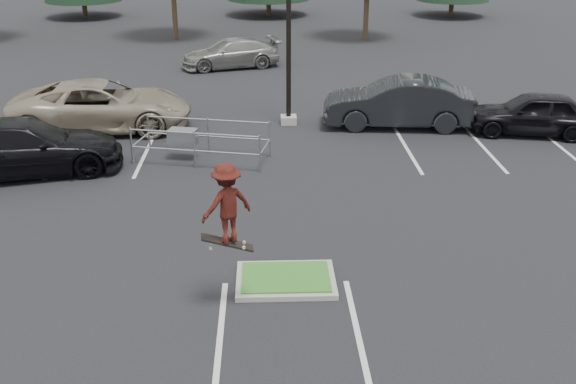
{
  "coord_description": "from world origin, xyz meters",
  "views": [
    {
      "loc": [
        -0.42,
        -13.04,
        7.72
      ],
      "look_at": [
        0.1,
        1.5,
        1.56
      ],
      "focal_mm": 42.0,
      "sensor_mm": 36.0,
      "label": 1
    }
  ],
  "objects_px": {
    "car_r_black": "(535,113)",
    "car_far_silver": "(232,53)",
    "light_pole": "(289,2)",
    "cart_corral": "(187,137)",
    "car_r_charc": "(398,103)",
    "skateboarder": "(226,204)",
    "car_l_tan": "(101,106)",
    "car_l_black": "(21,147)"
  },
  "relations": [
    {
      "from": "cart_corral",
      "to": "car_r_black",
      "type": "height_order",
      "value": "car_r_black"
    },
    {
      "from": "light_pole",
      "to": "car_l_black",
      "type": "distance_m",
      "value": 10.53
    },
    {
      "from": "car_r_charc",
      "to": "skateboarder",
      "type": "bearing_deg",
      "value": -19.53
    },
    {
      "from": "light_pole",
      "to": "car_l_black",
      "type": "xyz_separation_m",
      "value": [
        -8.5,
        -5.0,
        -3.7
      ]
    },
    {
      "from": "cart_corral",
      "to": "car_far_silver",
      "type": "height_order",
      "value": "car_far_silver"
    },
    {
      "from": "car_r_charc",
      "to": "car_far_silver",
      "type": "height_order",
      "value": "car_r_charc"
    },
    {
      "from": "light_pole",
      "to": "car_l_tan",
      "type": "distance_m",
      "value": 7.91
    },
    {
      "from": "car_l_tan",
      "to": "car_l_black",
      "type": "bearing_deg",
      "value": 157.55
    },
    {
      "from": "car_l_tan",
      "to": "car_r_charc",
      "type": "bearing_deg",
      "value": -94.02
    },
    {
      "from": "cart_corral",
      "to": "car_r_black",
      "type": "bearing_deg",
      "value": 23.05
    },
    {
      "from": "skateboarder",
      "to": "car_r_black",
      "type": "distance_m",
      "value": 15.66
    },
    {
      "from": "light_pole",
      "to": "cart_corral",
      "type": "relative_size",
      "value": 2.23
    },
    {
      "from": "cart_corral",
      "to": "car_l_tan",
      "type": "bearing_deg",
      "value": 148.77
    },
    {
      "from": "cart_corral",
      "to": "car_r_charc",
      "type": "distance_m",
      "value": 8.31
    },
    {
      "from": "car_l_black",
      "to": "cart_corral",
      "type": "bearing_deg",
      "value": -91.88
    },
    {
      "from": "skateboarder",
      "to": "light_pole",
      "type": "bearing_deg",
      "value": -128.91
    },
    {
      "from": "car_l_black",
      "to": "car_r_black",
      "type": "xyz_separation_m",
      "value": [
        17.44,
        3.38,
        -0.07
      ]
    },
    {
      "from": "light_pole",
      "to": "car_r_charc",
      "type": "distance_m",
      "value": 5.51
    },
    {
      "from": "skateboarder",
      "to": "car_l_black",
      "type": "relative_size",
      "value": 0.32
    },
    {
      "from": "light_pole",
      "to": "car_l_tan",
      "type": "xyz_separation_m",
      "value": [
        -7.0,
        -0.5,
        -3.65
      ]
    },
    {
      "from": "car_r_charc",
      "to": "light_pole",
      "type": "bearing_deg",
      "value": -91.52
    },
    {
      "from": "car_l_black",
      "to": "car_r_black",
      "type": "height_order",
      "value": "car_l_black"
    },
    {
      "from": "cart_corral",
      "to": "skateboarder",
      "type": "relative_size",
      "value": 2.42
    },
    {
      "from": "cart_corral",
      "to": "car_l_black",
      "type": "xyz_separation_m",
      "value": [
        -5.02,
        -1.11,
        0.1
      ]
    },
    {
      "from": "skateboarder",
      "to": "car_r_charc",
      "type": "distance_m",
      "value": 13.86
    },
    {
      "from": "light_pole",
      "to": "skateboarder",
      "type": "distance_m",
      "value": 13.29
    },
    {
      "from": "car_l_tan",
      "to": "car_r_black",
      "type": "distance_m",
      "value": 15.98
    },
    {
      "from": "car_r_charc",
      "to": "car_l_tan",
      "type": "bearing_deg",
      "value": -84.59
    },
    {
      "from": "skateboarder",
      "to": "car_l_tan",
      "type": "distance_m",
      "value": 13.66
    },
    {
      "from": "car_r_charc",
      "to": "car_r_black",
      "type": "distance_m",
      "value": 4.96
    },
    {
      "from": "car_l_tan",
      "to": "car_r_charc",
      "type": "xyz_separation_m",
      "value": [
        11.11,
        0.0,
        0.01
      ]
    },
    {
      "from": "cart_corral",
      "to": "car_r_charc",
      "type": "xyz_separation_m",
      "value": [
        7.59,
        3.39,
        0.16
      ]
    },
    {
      "from": "car_r_charc",
      "to": "car_far_silver",
      "type": "distance_m",
      "value": 12.45
    },
    {
      "from": "light_pole",
      "to": "car_r_charc",
      "type": "height_order",
      "value": "light_pole"
    },
    {
      "from": "skateboarder",
      "to": "car_l_black",
      "type": "height_order",
      "value": "skateboarder"
    },
    {
      "from": "skateboarder",
      "to": "car_r_charc",
      "type": "relative_size",
      "value": 0.34
    },
    {
      "from": "cart_corral",
      "to": "car_l_black",
      "type": "distance_m",
      "value": 5.14
    },
    {
      "from": "cart_corral",
      "to": "car_l_tan",
      "type": "height_order",
      "value": "car_l_tan"
    },
    {
      "from": "car_r_black",
      "to": "car_r_charc",
      "type": "bearing_deg",
      "value": -91.87
    },
    {
      "from": "car_r_black",
      "to": "car_far_silver",
      "type": "distance_m",
      "value": 16.37
    },
    {
      "from": "car_l_black",
      "to": "car_l_tan",
      "type": "bearing_deg",
      "value": -32.75
    },
    {
      "from": "car_l_black",
      "to": "car_far_silver",
      "type": "relative_size",
      "value": 1.17
    }
  ]
}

